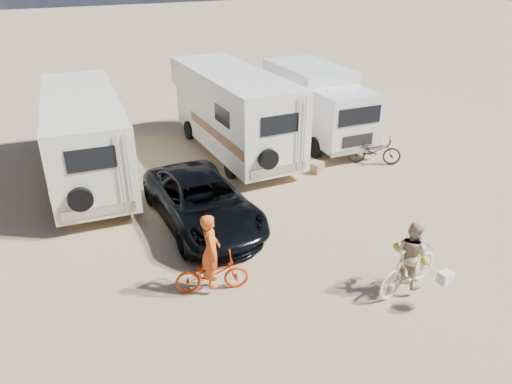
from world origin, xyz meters
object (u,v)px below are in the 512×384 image
bike_parked (374,151)px  rider_man (211,257)px  bike_man (212,274)px  crate (316,167)px  rv_main (233,113)px  cooler (226,200)px  rv_left (86,139)px  rider_woman (410,260)px  dark_suv (202,202)px  box_truck (318,105)px  bike_woman (409,268)px

bike_parked → rider_man: bearing=152.6°
bike_man → crate: size_ratio=3.58×
rv_main → cooler: 4.54m
bike_parked → crate: size_ratio=4.17×
rv_left → cooler: bearing=-44.0°
rider_man → rider_woman: bearing=-99.3°
rv_main → dark_suv: (-3.07, -4.45, -0.83)m
bike_man → cooler: (1.90, 3.44, -0.22)m
rv_left → bike_man: bearing=-73.9°
bike_man → bike_parked: size_ratio=0.86×
cooler → crate: (3.74, 0.83, -0.02)m
rider_man → bike_parked: size_ratio=0.91×
dark_suv → cooler: 1.25m
rv_main → rider_man: (-4.00, -7.25, -0.65)m
rv_left → rider_man: bearing=-73.9°
rv_left → bike_parked: 9.68m
box_truck → bike_parked: 3.19m
bike_man → crate: 7.07m
bike_woman → rv_left: bearing=19.2°
box_truck → rider_woman: (-3.73, -8.94, -0.65)m
bike_woman → crate: 6.52m
dark_suv → rider_man: 2.96m
rv_main → bike_parked: (3.87, -3.32, -1.01)m
rider_woman → bike_parked: rider_woman is taller
rv_main → dark_suv: size_ratio=1.45×
rv_left → cooler: 5.02m
rider_man → crate: (5.64, 4.27, -0.67)m
rv_main → cooler: size_ratio=13.95×
bike_man → rider_woman: (3.77, -1.97, 0.33)m
crate → box_truck: bearing=55.4°
rv_main → dark_suv: rv_main is taller
cooler → crate: 3.83m
box_truck → cooler: (-5.60, -3.53, -1.19)m
dark_suv → bike_parked: 7.03m
bike_man → rider_woman: rider_woman is taller
rv_main → bike_woman: rv_main is taller
rider_man → cooler: size_ratio=3.38×
rider_man → bike_parked: 8.80m
box_truck → cooler: bearing=-143.2°
rv_left → rv_main: bearing=7.0°
rider_man → crate: size_ratio=3.81×
rider_man → dark_suv: bearing=-0.2°
dark_suv → bike_woman: (2.84, -4.77, -0.11)m
cooler → crate: size_ratio=1.12×
rider_woman → rider_man: bearing=53.2°
dark_suv → bike_woman: 5.55m
rider_woman → dark_suv: bearing=21.5°
rider_woman → crate: rider_woman is taller
rv_main → cooler: (-2.10, -3.81, -1.29)m
rv_left → crate: size_ratio=16.20×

